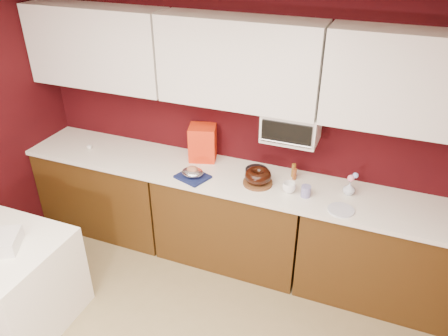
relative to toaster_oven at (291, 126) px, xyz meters
The scene contains 30 objects.
ceiling 2.43m from the toaster_oven, 102.07° to the right, with size 4.00×4.50×0.02m, color white.
wall_back 0.49m from the toaster_oven, 162.14° to the left, with size 4.00×0.02×2.50m, color #330709.
base_cabinet_left 2.02m from the toaster_oven, behind, with size 1.31×0.58×0.86m, color #43290D.
base_cabinet_center 1.06m from the toaster_oven, 159.86° to the right, with size 1.31×0.58×0.86m, color #43290D.
base_cabinet_right 1.30m from the toaster_oven, 10.58° to the right, with size 1.31×0.58×0.86m, color #43290D.
countertop 0.69m from the toaster_oven, 159.86° to the right, with size 4.00×0.62×0.04m, color white.
upper_cabinet_left 1.85m from the toaster_oven, behind, with size 1.31×0.33×0.70m, color white.
upper_cabinet_center 0.65m from the toaster_oven, behind, with size 1.31×0.33×0.70m, color white.
upper_cabinet_right 1.00m from the toaster_oven, ahead, with size 1.31×0.33×0.70m, color white.
toaster_oven is the anchor object (origin of this frame).
toaster_oven_door 0.16m from the toaster_oven, 90.00° to the right, with size 0.40×0.02×0.18m, color black.
toaster_oven_handle 0.19m from the toaster_oven, 90.00° to the right, with size 0.02×0.02×0.42m, color silver.
dining_table 2.59m from the toaster_oven, 140.87° to the right, with size 1.00×0.80×0.75m, color white.
cake_base 0.55m from the toaster_oven, 132.60° to the right, with size 0.25×0.25×0.02m, color brown.
bundt_cake 0.49m from the toaster_oven, 132.60° to the right, with size 0.22×0.22×0.09m, color black.
navy_towel 0.94m from the toaster_oven, 156.39° to the right, with size 0.26×0.22×0.02m, color #121A44.
foil_ham_nest 0.92m from the toaster_oven, 156.39° to the right, with size 0.19×0.16×0.07m, color silver.
roasted_ham 0.91m from the toaster_oven, 156.39° to the right, with size 0.10×0.09×0.07m, color #A2664A.
pandoro_box 0.87m from the toaster_oven, behind, with size 0.24×0.22×0.32m, color red.
dark_pan 0.53m from the toaster_oven, behind, with size 0.20×0.20×0.03m, color black.
coffee_mug 0.49m from the toaster_oven, 72.63° to the right, with size 0.09×0.09×0.10m, color white.
blue_jar 0.54m from the toaster_oven, 49.49° to the right, with size 0.08×0.08×0.09m, color navy.
flower_vase 0.68m from the toaster_oven, ahead, with size 0.08×0.08×0.12m, color silver.
flower_pink 0.63m from the toaster_oven, ahead, with size 0.06×0.06×0.06m, color pink.
flower_blue 0.64m from the toaster_oven, ahead, with size 0.05×0.05×0.05m, color #95ADEF.
china_plate 0.78m from the toaster_oven, 34.20° to the right, with size 0.20×0.20×0.01m, color silver.
amber_bottle 0.43m from the toaster_oven, 19.90° to the right, with size 0.03×0.03×0.10m, color brown.
egg_left 1.97m from the toaster_oven, behind, with size 0.06×0.04×0.04m, color silver.
egg_right 1.98m from the toaster_oven, behind, with size 0.05×0.04×0.04m, color white.
amber_bottle_tall 0.42m from the toaster_oven, 14.19° to the left, with size 0.04×0.04×0.12m, color brown.
Camera 1 is at (1.14, -1.11, 2.84)m, focal length 35.00 mm.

